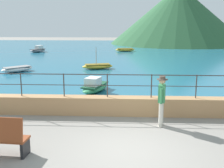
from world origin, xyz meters
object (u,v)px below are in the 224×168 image
at_px(person_walking, 162,98).
at_px(boat_0, 95,86).
at_px(boat_2, 125,50).
at_px(boat_3, 38,50).
at_px(boat_4, 98,66).
at_px(boat_1, 17,69).

bearing_deg(person_walking, boat_0, 121.12).
relative_size(person_walking, boat_2, 0.73).
height_order(boat_3, boat_4, boat_4).
xyz_separation_m(person_walking, boat_2, (-1.40, 25.24, -0.72)).
xyz_separation_m(boat_1, boat_3, (-2.68, 13.62, 0.07)).
xyz_separation_m(boat_2, boat_4, (-1.99, -13.38, 0.00)).
distance_m(boat_2, boat_4, 13.53).
height_order(person_walking, boat_3, person_walking).
xyz_separation_m(boat_0, boat_1, (-6.16, 5.63, -0.07)).
bearing_deg(boat_4, boat_0, -85.35).
relative_size(boat_0, boat_3, 1.00).
bearing_deg(boat_3, boat_0, -65.32).
bearing_deg(boat_2, boat_4, -98.45).
relative_size(person_walking, boat_4, 0.71).
bearing_deg(boat_1, person_walking, -48.89).
relative_size(boat_0, boat_4, 1.00).
height_order(boat_1, boat_2, same).
bearing_deg(boat_1, boat_3, 101.14).
distance_m(person_walking, boat_2, 25.29).
bearing_deg(boat_0, person_walking, -58.88).
distance_m(boat_0, boat_4, 7.24).
height_order(boat_1, boat_4, boat_4).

